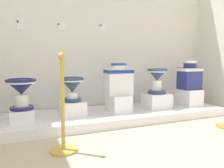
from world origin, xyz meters
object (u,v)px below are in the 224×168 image
at_px(antique_toilet_pale_glazed, 190,76).
at_px(info_placard_third, 103,28).
at_px(antique_toilet_leftmost, 157,78).
at_px(plinth_block_pale_glazed, 189,97).
at_px(antique_toilet_tall_cobalt, 119,79).
at_px(plinth_block_squat_floral, 72,108).
at_px(antique_toilet_broad_patterned, 21,89).
at_px(info_placard_second, 61,27).
at_px(stanchion_post_near_left, 63,125).
at_px(plinth_block_broad_patterned, 22,115).
at_px(plinth_block_tall_cobalt, 118,103).
at_px(plinth_block_leftmost, 157,101).
at_px(info_placard_first, 20,25).
at_px(antique_toilet_squat_floral, 72,86).

relative_size(antique_toilet_pale_glazed, info_placard_third, 3.47).
xyz_separation_m(antique_toilet_leftmost, plinth_block_pale_glazed, (0.64, -0.02, -0.35)).
xyz_separation_m(antique_toilet_pale_glazed, info_placard_third, (-1.35, 0.57, 0.80)).
bearing_deg(antique_toilet_tall_cobalt, plinth_block_squat_floral, 179.64).
distance_m(antique_toilet_broad_patterned, antique_toilet_leftmost, 2.02).
bearing_deg(info_placard_second, plinth_block_pale_glazed, -15.47).
relative_size(plinth_block_pale_glazed, stanchion_post_near_left, 0.41).
bearing_deg(plinth_block_squat_floral, plinth_block_pale_glazed, -0.78).
relative_size(plinth_block_squat_floral, info_placard_second, 2.63).
relative_size(antique_toilet_tall_cobalt, info_placard_third, 3.44).
xyz_separation_m(plinth_block_broad_patterned, antique_toilet_leftmost, (2.01, 0.04, 0.41)).
xyz_separation_m(antique_toilet_broad_patterned, plinth_block_tall_cobalt, (1.34, 0.04, -0.28)).
relative_size(plinth_block_tall_cobalt, plinth_block_leftmost, 1.00).
height_order(antique_toilet_tall_cobalt, antique_toilet_leftmost, antique_toilet_tall_cobalt).
relative_size(antique_toilet_leftmost, info_placard_first, 2.88).
distance_m(plinth_block_squat_floral, plinth_block_tall_cobalt, 0.70).
bearing_deg(plinth_block_leftmost, antique_toilet_leftmost, 90.00).
distance_m(antique_toilet_broad_patterned, plinth_block_tall_cobalt, 1.37).
bearing_deg(antique_toilet_leftmost, antique_toilet_pale_glazed, -1.72).
bearing_deg(antique_toilet_tall_cobalt, plinth_block_tall_cobalt, 180.00).
relative_size(plinth_block_tall_cobalt, info_placard_third, 2.82).
distance_m(antique_toilet_squat_floral, stanchion_post_near_left, 0.96).
bearing_deg(antique_toilet_pale_glazed, antique_toilet_squat_floral, 179.22).
distance_m(plinth_block_broad_patterned, plinth_block_pale_glazed, 2.65).
bearing_deg(antique_toilet_leftmost, antique_toilet_tall_cobalt, 179.66).
bearing_deg(plinth_block_broad_patterned, plinth_block_leftmost, 1.03).
height_order(plinth_block_tall_cobalt, info_placard_first, info_placard_first).
bearing_deg(antique_toilet_leftmost, stanchion_post_near_left, -152.02).
bearing_deg(info_placard_third, antique_toilet_leftmost, -37.50).
distance_m(antique_toilet_leftmost, info_placard_first, 2.22).
relative_size(plinth_block_squat_floral, info_placard_first, 2.51).
distance_m(plinth_block_tall_cobalt, antique_toilet_pale_glazed, 1.37).
bearing_deg(plinth_block_leftmost, antique_toilet_pale_glazed, -1.72).
bearing_deg(antique_toilet_squat_floral, plinth_block_tall_cobalt, -0.36).
bearing_deg(plinth_block_squat_floral, antique_toilet_squat_floral, 0.00).
distance_m(antique_toilet_broad_patterned, plinth_block_leftmost, 2.04).
distance_m(plinth_block_tall_cobalt, plinth_block_pale_glazed, 1.31).
relative_size(antique_toilet_broad_patterned, info_placard_first, 2.78).
distance_m(plinth_block_broad_patterned, antique_toilet_leftmost, 2.06).
distance_m(plinth_block_pale_glazed, info_placard_third, 1.88).
relative_size(antique_toilet_squat_floral, plinth_block_tall_cobalt, 0.86).
distance_m(antique_toilet_broad_patterned, stanchion_post_near_left, 0.95).
relative_size(plinth_block_squat_floral, antique_toilet_tall_cobalt, 0.74).
relative_size(plinth_block_leftmost, info_placard_third, 2.83).
height_order(antique_toilet_squat_floral, stanchion_post_near_left, stanchion_post_near_left).
height_order(antique_toilet_broad_patterned, plinth_block_leftmost, antique_toilet_broad_patterned).
height_order(antique_toilet_squat_floral, plinth_block_pale_glazed, antique_toilet_squat_floral).
xyz_separation_m(antique_toilet_broad_patterned, antique_toilet_tall_cobalt, (1.34, 0.04, 0.08)).
bearing_deg(plinth_block_broad_patterned, plinth_block_squat_floral, 3.94).
height_order(antique_toilet_broad_patterned, info_placard_first, info_placard_first).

